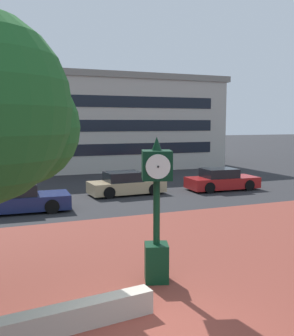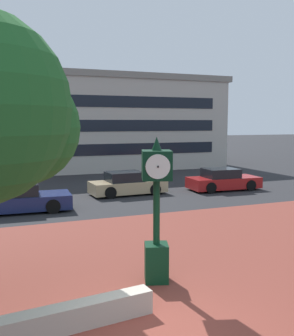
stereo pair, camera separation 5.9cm
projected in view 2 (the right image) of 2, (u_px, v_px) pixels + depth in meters
name	position (u px, v px, depth m)	size (l,w,h in m)	color
ground_plane	(155.00, 332.00, 7.54)	(200.00, 200.00, 0.00)	#262628
plaza_brick_paving	(116.00, 282.00, 9.89)	(44.00, 13.09, 0.01)	brown
planter_wall	(76.00, 316.00, 7.66)	(3.20, 0.40, 0.50)	#ADA393
street_clock	(157.00, 209.00, 9.76)	(0.90, 0.92, 3.65)	black
car_street_mid	(127.00, 184.00, 21.92)	(4.24, 1.93, 1.28)	tan
car_street_far	(18.00, 199.00, 17.67)	(4.60, 2.14, 1.28)	navy
car_street_distant	(223.00, 180.00, 23.44)	(4.30, 2.04, 1.28)	maroon
civic_building	(36.00, 122.00, 34.43)	(32.15, 12.06, 8.00)	#B2ADA3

